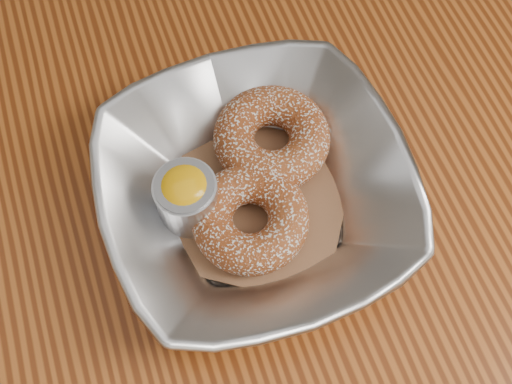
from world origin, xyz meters
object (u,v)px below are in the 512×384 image
object	(u,v)px
serving_bowl	(256,192)
donut_front	(250,218)
table	(320,226)
ramekin	(187,197)
donut_back	(272,138)

from	to	relation	value
serving_bowl	donut_front	size ratio (longest dim) A/B	2.61
table	ramekin	distance (m)	0.18
serving_bowl	ramekin	bearing A→B (deg)	168.40
table	donut_front	xyz separation A→B (m)	(-0.08, -0.02, 0.13)
serving_bowl	donut_front	bearing A→B (deg)	-120.95
table	ramekin	bearing A→B (deg)	174.25
serving_bowl	donut_front	distance (m)	0.02
donut_front	ramekin	distance (m)	0.05
table	serving_bowl	bearing A→B (deg)	178.98
table	serving_bowl	size ratio (longest dim) A/B	4.92
donut_back	donut_front	xyz separation A→B (m)	(-0.04, -0.06, -0.00)
table	donut_front	world-z (taller)	donut_front
serving_bowl	donut_back	size ratio (longest dim) A/B	2.48
serving_bowl	donut_back	bearing A→B (deg)	56.48
serving_bowl	donut_front	world-z (taller)	serving_bowl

